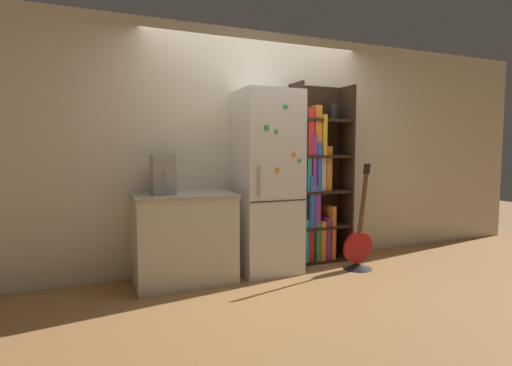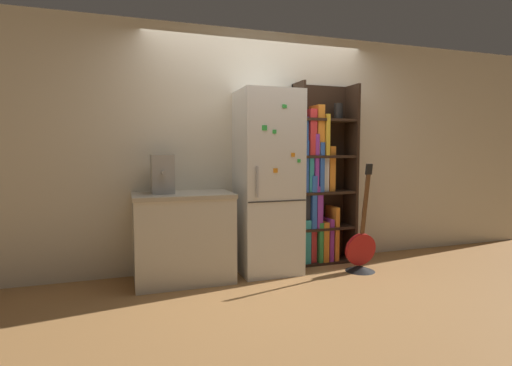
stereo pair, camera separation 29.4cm
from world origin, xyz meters
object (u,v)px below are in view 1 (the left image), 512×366
refrigerator (267,182)px  espresso_machine (163,174)px  guitar (358,254)px  bookshelf (314,184)px

refrigerator → espresso_machine: refrigerator is taller
guitar → refrigerator: bearing=161.2°
refrigerator → guitar: (0.94, -0.32, -0.79)m
bookshelf → guitar: (0.28, -0.47, -0.74)m
refrigerator → espresso_machine: 1.09m
espresso_machine → guitar: bearing=-9.8°
refrigerator → espresso_machine: (-1.09, 0.03, 0.11)m
refrigerator → guitar: 1.27m
bookshelf → guitar: bookshelf is taller
refrigerator → bookshelf: 0.68m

